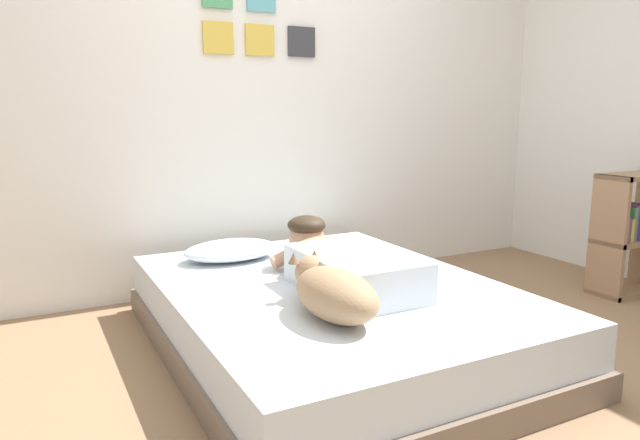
% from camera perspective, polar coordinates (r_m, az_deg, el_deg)
% --- Properties ---
extents(ground_plane, '(12.92, 12.92, 0.00)m').
position_cam_1_polar(ground_plane, '(2.68, 6.87, -14.27)').
color(ground_plane, '#8C6B4C').
extents(back_wall, '(4.46, 0.12, 2.50)m').
position_cam_1_polar(back_wall, '(3.78, -6.13, 12.55)').
color(back_wall, silver).
rests_on(back_wall, ground).
extents(bed, '(1.51, 2.00, 0.32)m').
position_cam_1_polar(bed, '(2.81, 1.03, -9.46)').
color(bed, '#726051').
rests_on(bed, ground).
extents(pillow, '(0.52, 0.32, 0.11)m').
position_cam_1_polar(pillow, '(3.22, -8.73, -2.94)').
color(pillow, silver).
rests_on(pillow, bed).
extents(person_lying, '(0.43, 0.92, 0.27)m').
position_cam_1_polar(person_lying, '(2.74, 2.03, -4.16)').
color(person_lying, silver).
rests_on(person_lying, bed).
extents(dog, '(0.26, 0.57, 0.21)m').
position_cam_1_polar(dog, '(2.32, 1.23, -7.01)').
color(dog, '#9E7A56').
rests_on(dog, bed).
extents(coffee_cup, '(0.12, 0.09, 0.07)m').
position_cam_1_polar(coffee_cup, '(3.11, 1.06, -3.66)').
color(coffee_cup, teal).
rests_on(coffee_cup, bed).
extents(cell_phone, '(0.07, 0.14, 0.01)m').
position_cam_1_polar(cell_phone, '(2.76, 4.95, -6.28)').
color(cell_phone, black).
rests_on(cell_phone, bed).
extents(bookshelf, '(0.45, 0.24, 0.75)m').
position_cam_1_polar(bookshelf, '(4.05, 28.05, -1.08)').
color(bookshelf, '#997251').
rests_on(bookshelf, ground).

